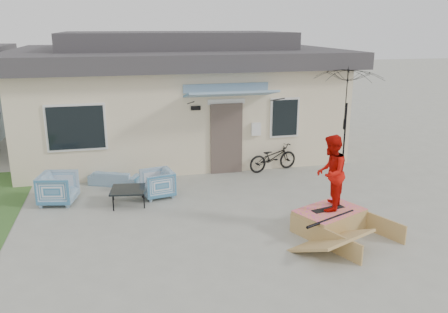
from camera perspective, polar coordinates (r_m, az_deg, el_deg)
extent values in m
plane|color=gray|center=(9.53, 0.74, -10.62)|extent=(90.00, 90.00, 0.00)
cube|color=beige|center=(16.62, -5.96, 6.40)|extent=(10.00, 7.00, 3.00)
cube|color=#323338|center=(16.41, -6.14, 12.43)|extent=(10.80, 7.80, 0.50)
cube|color=#323338|center=(16.39, -6.20, 14.35)|extent=(7.50, 4.50, 0.60)
cube|color=brown|center=(13.47, 0.30, 2.23)|extent=(0.95, 0.08, 2.10)
cube|color=white|center=(13.05, -17.97, 3.46)|extent=(1.60, 0.06, 1.30)
cube|color=white|center=(13.88, 7.56, 4.84)|extent=(0.90, 0.06, 1.20)
cube|color=teal|center=(12.71, 0.86, 7.83)|extent=(2.50, 1.09, 0.29)
imported|color=teal|center=(13.04, -13.53, -2.29)|extent=(1.41, 0.92, 0.53)
imported|color=teal|center=(12.04, -20.01, -3.58)|extent=(0.93, 0.97, 0.85)
imported|color=teal|center=(11.88, -8.32, -3.19)|extent=(0.85, 0.88, 0.78)
cube|color=black|center=(11.57, -11.87, -4.91)|extent=(0.92, 0.92, 0.40)
imported|color=black|center=(13.89, 6.12, 0.29)|extent=(1.70, 0.91, 1.03)
cylinder|color=black|center=(14.01, 14.80, 2.24)|extent=(0.05, 0.05, 2.10)
imported|color=black|center=(13.87, 15.00, 5.05)|extent=(2.37, 2.25, 0.90)
cube|color=black|center=(10.12, 12.88, -6.34)|extent=(0.80, 0.37, 0.05)
imported|color=#BF0E07|center=(9.84, 13.18, -1.84)|extent=(0.96, 1.00, 1.62)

